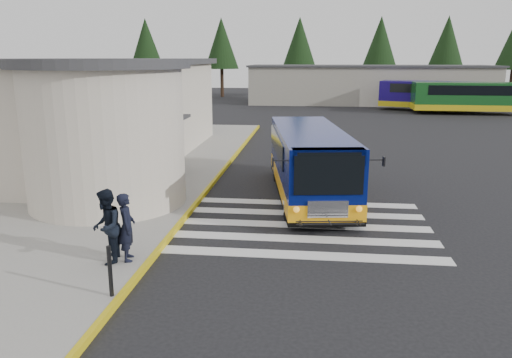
# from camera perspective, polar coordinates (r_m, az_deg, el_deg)

# --- Properties ---
(ground) EXTENTS (140.00, 140.00, 0.00)m
(ground) POSITION_cam_1_polar(r_m,az_deg,el_deg) (16.15, 6.63, -4.40)
(ground) COLOR black
(ground) RESTS_ON ground
(sidewalk) EXTENTS (10.00, 34.00, 0.15)m
(sidewalk) POSITION_cam_1_polar(r_m,az_deg,el_deg) (21.85, -17.68, 0.04)
(sidewalk) COLOR gray
(sidewalk) RESTS_ON ground
(curb_strip) EXTENTS (0.12, 34.00, 0.16)m
(curb_strip) POSITION_cam_1_polar(r_m,az_deg,el_deg) (20.35, -4.84, -0.32)
(curb_strip) COLOR gold
(curb_strip) RESTS_ON ground
(station_building) EXTENTS (12.70, 18.70, 4.80)m
(station_building) POSITION_cam_1_polar(r_m,az_deg,el_deg) (24.82, -19.30, 7.33)
(station_building) COLOR beige
(station_building) RESTS_ON ground
(crosswalk) EXTENTS (8.00, 5.35, 0.01)m
(crosswalk) POSITION_cam_1_polar(r_m,az_deg,el_deg) (15.39, 4.76, -5.25)
(crosswalk) COLOR silver
(crosswalk) RESTS_ON ground
(depot_building) EXTENTS (26.40, 8.40, 4.20)m
(depot_building) POSITION_cam_1_polar(r_m,az_deg,el_deg) (57.75, 12.77, 10.50)
(depot_building) COLOR gray
(depot_building) RESTS_ON ground
(tree_line) EXTENTS (58.40, 4.40, 10.00)m
(tree_line) POSITION_cam_1_polar(r_m,az_deg,el_deg) (65.69, 12.50, 14.94)
(tree_line) COLOR black
(tree_line) RESTS_ON ground
(transit_bus) EXTENTS (3.86, 9.03, 2.48)m
(transit_bus) POSITION_cam_1_polar(r_m,az_deg,el_deg) (18.23, 6.12, 1.58)
(transit_bus) COLOR #07115A
(transit_bus) RESTS_ON ground
(pedestrian_a) EXTENTS (0.56, 0.71, 1.69)m
(pedestrian_a) POSITION_cam_1_polar(r_m,az_deg,el_deg) (12.55, -14.56, -5.32)
(pedestrian_a) COLOR black
(pedestrian_a) RESTS_ON sidewalk
(pedestrian_b) EXTENTS (0.87, 1.02, 1.82)m
(pedestrian_b) POSITION_cam_1_polar(r_m,az_deg,el_deg) (12.50, -16.72, -5.23)
(pedestrian_b) COLOR black
(pedestrian_b) RESTS_ON sidewalk
(bollard) EXTENTS (0.09, 0.09, 1.11)m
(bollard) POSITION_cam_1_polar(r_m,az_deg,el_deg) (10.89, -16.34, -10.08)
(bollard) COLOR black
(bollard) RESTS_ON sidewalk
(far_bus_a) EXTENTS (9.72, 5.68, 2.42)m
(far_bus_a) POSITION_cam_1_polar(r_m,az_deg,el_deg) (51.16, 19.35, 9.10)
(far_bus_a) COLOR #170866
(far_bus_a) RESTS_ON ground
(far_bus_b) EXTENTS (9.57, 2.94, 2.45)m
(far_bus_b) POSITION_cam_1_polar(r_m,az_deg,el_deg) (49.45, 22.99, 8.68)
(far_bus_b) COLOR #144B1A
(far_bus_b) RESTS_ON ground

